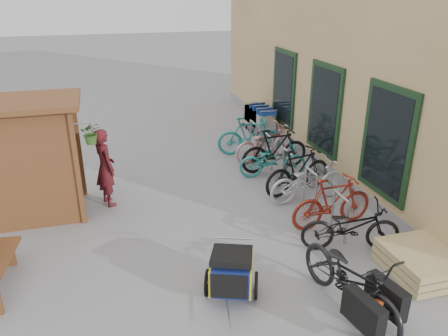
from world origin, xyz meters
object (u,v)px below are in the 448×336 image
object	(u,v)px
bike_3	(298,171)
person_kiosk	(105,167)
cargo_bike	(352,280)
bike_0	(351,227)
bike_7	(250,136)
bike_4	(273,160)
bike_6	(265,143)
kiosk	(23,144)
bike_5	(275,150)
child_trailer	(232,271)
bike_1	(332,202)
shopping_carts	(258,116)
pallet_stack	(420,262)
bike_2	(308,181)

from	to	relation	value
bike_3	person_kiosk	bearing A→B (deg)	67.62
cargo_bike	bike_0	size ratio (longest dim) A/B	1.21
bike_7	bike_0	bearing A→B (deg)	-169.73
bike_4	bike_6	world-z (taller)	bike_6
bike_7	kiosk	bearing A→B (deg)	120.12
bike_0	bike_5	xyz separation A→B (m)	(0.09, 3.78, 0.10)
bike_6	bike_7	size ratio (longest dim) A/B	1.04
child_trailer	bike_1	world-z (taller)	bike_1
cargo_bike	shopping_carts	bearing A→B (deg)	69.23
bike_0	bike_3	xyz separation A→B (m)	(0.10, 2.40, 0.08)
cargo_bike	bike_5	bearing A→B (deg)	69.92
kiosk	cargo_bike	world-z (taller)	kiosk
pallet_stack	kiosk	bearing A→B (deg)	148.34
kiosk	bike_0	size ratio (longest dim) A/B	1.43
child_trailer	bike_2	bearing A→B (deg)	66.89
bike_2	bike_3	distance (m)	0.43
bike_6	bike_3	bearing A→B (deg)	164.98
kiosk	bike_1	size ratio (longest dim) A/B	1.44
bike_4	bike_3	bearing A→B (deg)	-158.69
bike_4	bike_7	world-z (taller)	bike_7
kiosk	bike_3	bearing A→B (deg)	-5.23
person_kiosk	bike_1	distance (m)	4.70
child_trailer	bike_3	size ratio (longest dim) A/B	0.77
child_trailer	bike_7	size ratio (longest dim) A/B	0.76
bike_7	bike_6	bearing A→B (deg)	-144.73
bike_3	bike_7	distance (m)	2.65
pallet_stack	bike_0	xyz separation A→B (m)	(-0.73, 0.96, 0.25)
cargo_bike	bike_0	bearing A→B (deg)	49.50
bike_6	pallet_stack	bearing A→B (deg)	171.71
pallet_stack	person_kiosk	size ratio (longest dim) A/B	0.71
bike_1	bike_6	bearing A→B (deg)	-4.05
bike_7	bike_4	bearing A→B (deg)	-169.99
bike_1	bike_7	world-z (taller)	bike_7
bike_2	kiosk	bearing A→B (deg)	76.92
bike_1	cargo_bike	bearing A→B (deg)	153.82
cargo_bike	bike_2	size ratio (longest dim) A/B	1.17
kiosk	bike_6	distance (m)	5.98
kiosk	bike_2	distance (m)	5.86
bike_5	bike_6	world-z (taller)	bike_5
bike_5	cargo_bike	bearing A→B (deg)	163.28
kiosk	bike_4	world-z (taller)	kiosk
pallet_stack	bike_4	bearing A→B (deg)	100.93
child_trailer	bike_6	xyz separation A→B (m)	(2.50, 5.16, 0.05)
bike_7	pallet_stack	bearing A→B (deg)	-163.03
bike_1	child_trailer	bearing A→B (deg)	116.90
pallet_stack	bike_7	size ratio (longest dim) A/B	0.67
shopping_carts	person_kiosk	xyz separation A→B (m)	(-4.79, -3.76, 0.28)
pallet_stack	bike_2	xyz separation A→B (m)	(-0.59, 2.93, 0.26)
bike_5	bike_6	bearing A→B (deg)	-8.13
bike_5	bike_3	bearing A→B (deg)	173.89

